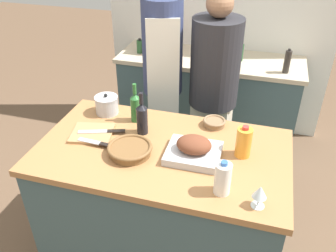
{
  "coord_description": "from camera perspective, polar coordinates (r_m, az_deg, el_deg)",
  "views": [
    {
      "loc": [
        0.5,
        -1.59,
        2.15
      ],
      "look_at": [
        0.0,
        0.13,
        1.0
      ],
      "focal_mm": 38.0,
      "sensor_mm": 36.0,
      "label": 1
    }
  ],
  "objects": [
    {
      "name": "ground_plane",
      "position": [
        2.72,
        -0.78,
        -19.56
      ],
      "size": [
        12.0,
        12.0,
        0.0
      ],
      "primitive_type": "plane",
      "color": "brown"
    },
    {
      "name": "kitchen_island",
      "position": [
        2.37,
        -0.87,
        -12.68
      ],
      "size": [
        1.46,
        0.84,
        0.92
      ],
      "color": "#3D565B",
      "rests_on": "ground_plane"
    },
    {
      "name": "back_counter",
      "position": [
        3.62,
        6.37,
        4.33
      ],
      "size": [
        1.74,
        0.6,
        0.89
      ],
      "color": "#3D565B",
      "rests_on": "ground_plane"
    },
    {
      "name": "back_wall",
      "position": [
        3.65,
        8.27,
        18.44
      ],
      "size": [
        2.24,
        0.1,
        2.55
      ],
      "color": "silver",
      "rests_on": "ground_plane"
    },
    {
      "name": "roasting_pan",
      "position": [
        1.99,
        4.15,
        -3.77
      ],
      "size": [
        0.31,
        0.26,
        0.13
      ],
      "color": "#BCBCC1",
      "rests_on": "kitchen_island"
    },
    {
      "name": "wicker_basket",
      "position": [
        2.02,
        -6.13,
        -3.75
      ],
      "size": [
        0.26,
        0.26,
        0.06
      ],
      "color": "brown",
      "rests_on": "kitchen_island"
    },
    {
      "name": "cutting_board",
      "position": [
        2.23,
        -12.05,
        -1.16
      ],
      "size": [
        0.29,
        0.26,
        0.02
      ],
      "color": "#AD7F51",
      "rests_on": "kitchen_island"
    },
    {
      "name": "stock_pot",
      "position": [
        2.42,
        -9.8,
        3.38
      ],
      "size": [
        0.16,
        0.16,
        0.14
      ],
      "color": "#B7B7BC",
      "rests_on": "kitchen_island"
    },
    {
      "name": "mixing_bowl",
      "position": [
        2.28,
        7.43,
        0.59
      ],
      "size": [
        0.15,
        0.15,
        0.05
      ],
      "color": "#846647",
      "rests_on": "kitchen_island"
    },
    {
      "name": "juice_jug",
      "position": [
        2.01,
        12.05,
        -2.57
      ],
      "size": [
        0.09,
        0.09,
        0.19
      ],
      "color": "orange",
      "rests_on": "kitchen_island"
    },
    {
      "name": "milk_jug",
      "position": [
        1.75,
        8.76,
        -8.31
      ],
      "size": [
        0.08,
        0.08,
        0.19
      ],
      "color": "white",
      "rests_on": "kitchen_island"
    },
    {
      "name": "wine_bottle_green",
      "position": [
        2.16,
        -4.19,
        1.36
      ],
      "size": [
        0.07,
        0.07,
        0.28
      ],
      "color": "black",
      "rests_on": "kitchen_island"
    },
    {
      "name": "wine_bottle_dark",
      "position": [
        2.29,
        -5.24,
        3.13
      ],
      "size": [
        0.06,
        0.06,
        0.26
      ],
      "color": "#28662D",
      "rests_on": "kitchen_island"
    },
    {
      "name": "wine_glass_left",
      "position": [
        1.72,
        14.52,
        -10.31
      ],
      "size": [
        0.07,
        0.07,
        0.12
      ],
      "color": "silver",
      "rests_on": "kitchen_island"
    },
    {
      "name": "knife_chef",
      "position": [
        2.22,
        -10.33,
        -0.85
      ],
      "size": [
        0.28,
        0.12,
        0.01
      ],
      "color": "#B7B7BC",
      "rests_on": "cutting_board"
    },
    {
      "name": "knife_paring",
      "position": [
        2.12,
        -11.31,
        -2.66
      ],
      "size": [
        0.23,
        0.04,
        0.01
      ],
      "color": "#B7B7BC",
      "rests_on": "cutting_board"
    },
    {
      "name": "stand_mixer",
      "position": [
        3.48,
        -1.99,
        13.63
      ],
      "size": [
        0.18,
        0.14,
        0.32
      ],
      "color": "#B22323",
      "rests_on": "back_counter"
    },
    {
      "name": "condiment_bottle_tall",
      "position": [
        3.53,
        -4.52,
        12.61
      ],
      "size": [
        0.06,
        0.06,
        0.14
      ],
      "color": "#234C28",
      "rests_on": "back_counter"
    },
    {
      "name": "condiment_bottle_short",
      "position": [
        3.22,
        18.57,
        9.75
      ],
      "size": [
        0.05,
        0.05,
        0.21
      ],
      "color": "#332D28",
      "rests_on": "back_counter"
    },
    {
      "name": "condiment_bottle_extra",
      "position": [
        3.39,
        11.54,
        11.5
      ],
      "size": [
        0.05,
        0.05,
        0.17
      ],
      "color": "#234C28",
      "rests_on": "back_counter"
    },
    {
      "name": "person_cook_aproned",
      "position": [
        2.78,
        -0.86,
        8.42
      ],
      "size": [
        0.31,
        0.33,
        1.79
      ],
      "rotation": [
        0.0,
        0.0,
        0.32
      ],
      "color": "beige",
      "rests_on": "ground_plane"
    },
    {
      "name": "person_cook_guest",
      "position": [
        2.78,
        7.3,
        5.83
      ],
      "size": [
        0.37,
        0.37,
        1.65
      ],
      "rotation": [
        0.0,
        0.0,
        -0.11
      ],
      "color": "beige",
      "rests_on": "ground_plane"
    }
  ]
}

